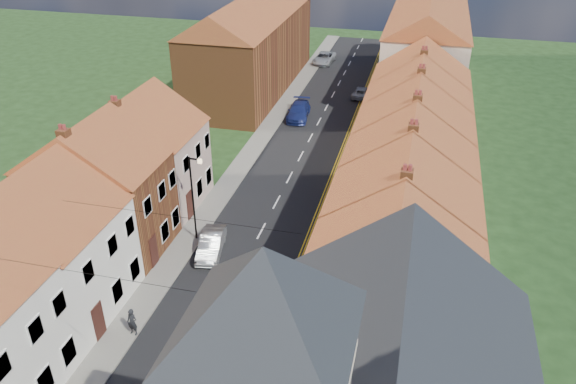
# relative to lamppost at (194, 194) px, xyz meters

# --- Properties ---
(road) EXTENTS (7.00, 90.00, 0.02)m
(road) POSITION_rel_lamppost_xyz_m (3.81, 10.00, -3.53)
(road) COLOR black
(road) RESTS_ON ground
(pavement_left) EXTENTS (1.80, 90.00, 0.12)m
(pavement_left) POSITION_rel_lamppost_xyz_m (-0.59, 10.00, -3.48)
(pavement_left) COLOR slate
(pavement_left) RESTS_ON ground
(pavement_right) EXTENTS (1.80, 90.00, 0.12)m
(pavement_right) POSITION_rel_lamppost_xyz_m (8.21, 10.00, -3.48)
(pavement_right) COLOR slate
(pavement_right) RESTS_ON ground
(cottage_r_tudor) EXTENTS (8.30, 5.20, 9.00)m
(cottage_r_tudor) POSITION_rel_lamppost_xyz_m (13.08, -7.30, 0.93)
(cottage_r_tudor) COLOR #BAB09C
(cottage_r_tudor) RESTS_ON ground
(cottage_r_white_near) EXTENTS (8.30, 6.00, 9.00)m
(cottage_r_white_near) POSITION_rel_lamppost_xyz_m (13.11, -1.90, 0.94)
(cottage_r_white_near) COLOR white
(cottage_r_white_near) RESTS_ON ground
(cottage_r_cream_mid) EXTENTS (8.30, 5.20, 9.00)m
(cottage_r_cream_mid) POSITION_rel_lamppost_xyz_m (13.11, 3.50, 0.94)
(cottage_r_cream_mid) COLOR white
(cottage_r_cream_mid) RESTS_ON ground
(cottage_r_pink) EXTENTS (8.30, 6.00, 9.00)m
(cottage_r_pink) POSITION_rel_lamppost_xyz_m (13.11, 8.90, 0.94)
(cottage_r_pink) COLOR #B19D8C
(cottage_r_pink) RESTS_ON ground
(cottage_r_white_far) EXTENTS (8.30, 5.20, 9.00)m
(cottage_r_white_far) POSITION_rel_lamppost_xyz_m (13.11, 14.30, 0.94)
(cottage_r_white_far) COLOR white
(cottage_r_white_far) RESTS_ON ground
(cottage_r_cream_far) EXTENTS (8.30, 6.00, 9.00)m
(cottage_r_cream_far) POSITION_rel_lamppost_xyz_m (13.11, 19.70, 0.94)
(cottage_r_cream_far) COLOR #B19D8C
(cottage_r_cream_far) RESTS_ON ground
(cottage_l_white) EXTENTS (8.30, 6.90, 8.80)m
(cottage_l_white) POSITION_rel_lamppost_xyz_m (-5.49, -8.05, 0.83)
(cottage_l_white) COLOR white
(cottage_l_white) RESTS_ON ground
(cottage_l_brick_mid) EXTENTS (8.30, 5.70, 9.10)m
(cottage_l_brick_mid) POSITION_rel_lamppost_xyz_m (-5.49, -1.95, 0.99)
(cottage_l_brick_mid) COLOR brown
(cottage_l_brick_mid) RESTS_ON ground
(cottage_l_pink) EXTENTS (8.30, 6.30, 8.80)m
(cottage_l_pink) POSITION_rel_lamppost_xyz_m (-5.49, 3.85, 0.83)
(cottage_l_pink) COLOR #B19D8C
(cottage_l_pink) RESTS_ON ground
(block_right_far) EXTENTS (8.30, 24.20, 10.50)m
(block_right_far) POSITION_rel_lamppost_xyz_m (13.11, 35.00, 1.76)
(block_right_far) COLOR #BAB09C
(block_right_far) RESTS_ON ground
(block_left_far) EXTENTS (8.30, 24.20, 10.50)m
(block_left_far) POSITION_rel_lamppost_xyz_m (-5.49, 30.00, 1.76)
(block_left_far) COLOR brown
(block_left_far) RESTS_ON ground
(lamppost) EXTENTS (0.88, 0.15, 6.00)m
(lamppost) POSITION_rel_lamppost_xyz_m (0.00, 0.00, 0.00)
(lamppost) COLOR black
(lamppost) RESTS_ON pavement_left
(car_mid) EXTENTS (2.07, 4.14, 1.31)m
(car_mid) POSITION_rel_lamppost_xyz_m (1.41, -1.13, -2.89)
(car_mid) COLOR #979B9E
(car_mid) RESTS_ON ground
(car_far) EXTENTS (2.44, 5.07, 1.42)m
(car_far) POSITION_rel_lamppost_xyz_m (1.64, 22.51, -2.83)
(car_far) COLOR navy
(car_far) RESTS_ON ground
(car_distant) EXTENTS (2.54, 4.96, 1.34)m
(car_distant) POSITION_rel_lamppost_xyz_m (0.61, 41.30, -2.87)
(car_distant) COLOR silver
(car_distant) RESTS_ON ground
(pedestrian_left) EXTENTS (0.62, 0.45, 1.59)m
(pedestrian_left) POSITION_rel_lamppost_xyz_m (0.11, -9.16, -2.62)
(pedestrian_left) COLOR black
(pedestrian_left) RESTS_ON pavement_left
(car_distant_b) EXTENTS (2.10, 3.99, 1.07)m
(car_distant_b) POSITION_rel_lamppost_xyz_m (7.01, 30.00, -3.00)
(car_distant_b) COLOR #999CA0
(car_distant_b) RESTS_ON ground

